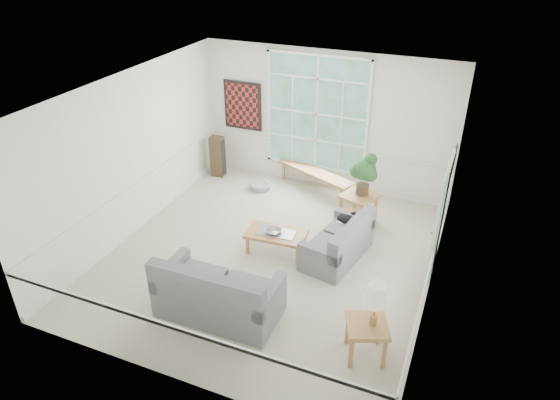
# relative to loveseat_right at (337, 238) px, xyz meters

# --- Properties ---
(floor) EXTENTS (5.50, 6.00, 0.01)m
(floor) POSITION_rel_loveseat_right_xyz_m (-1.10, -0.40, -0.40)
(floor) COLOR #B5B09B
(floor) RESTS_ON ground
(ceiling) EXTENTS (5.50, 6.00, 0.02)m
(ceiling) POSITION_rel_loveseat_right_xyz_m (-1.10, -0.40, 2.60)
(ceiling) COLOR white
(ceiling) RESTS_ON ground
(wall_back) EXTENTS (5.50, 0.02, 3.00)m
(wall_back) POSITION_rel_loveseat_right_xyz_m (-1.10, 2.60, 1.10)
(wall_back) COLOR white
(wall_back) RESTS_ON ground
(wall_front) EXTENTS (5.50, 0.02, 3.00)m
(wall_front) POSITION_rel_loveseat_right_xyz_m (-1.10, -3.40, 1.10)
(wall_front) COLOR white
(wall_front) RESTS_ON ground
(wall_left) EXTENTS (0.02, 6.00, 3.00)m
(wall_left) POSITION_rel_loveseat_right_xyz_m (-3.85, -0.40, 1.10)
(wall_left) COLOR white
(wall_left) RESTS_ON ground
(wall_right) EXTENTS (0.02, 6.00, 3.00)m
(wall_right) POSITION_rel_loveseat_right_xyz_m (1.65, -0.40, 1.10)
(wall_right) COLOR white
(wall_right) RESTS_ON ground
(window_back) EXTENTS (2.30, 0.08, 2.40)m
(window_back) POSITION_rel_loveseat_right_xyz_m (-1.30, 2.56, 1.25)
(window_back) COLOR white
(window_back) RESTS_ON wall_back
(entry_door) EXTENTS (0.08, 0.90, 2.10)m
(entry_door) POSITION_rel_loveseat_right_xyz_m (1.61, 0.20, 0.65)
(entry_door) COLOR white
(entry_door) RESTS_ON floor
(door_sidelight) EXTENTS (0.08, 0.26, 1.90)m
(door_sidelight) POSITION_rel_loveseat_right_xyz_m (1.61, -0.43, 0.75)
(door_sidelight) COLOR white
(door_sidelight) RESTS_ON wall_right
(wall_art) EXTENTS (0.90, 0.06, 1.10)m
(wall_art) POSITION_rel_loveseat_right_xyz_m (-3.05, 2.55, 1.20)
(wall_art) COLOR maroon
(wall_art) RESTS_ON wall_back
(wall_frame_near) EXTENTS (0.04, 0.26, 0.32)m
(wall_frame_near) POSITION_rel_loveseat_right_xyz_m (1.61, 1.35, 1.15)
(wall_frame_near) COLOR black
(wall_frame_near) RESTS_ON wall_right
(wall_frame_far) EXTENTS (0.04, 0.26, 0.32)m
(wall_frame_far) POSITION_rel_loveseat_right_xyz_m (1.61, 1.75, 1.15)
(wall_frame_far) COLOR black
(wall_frame_far) RESTS_ON wall_right
(loveseat_right) EXTENTS (1.02, 1.59, 0.80)m
(loveseat_right) POSITION_rel_loveseat_right_xyz_m (0.00, 0.00, 0.00)
(loveseat_right) COLOR slate
(loveseat_right) RESTS_ON floor
(loveseat_front) EXTENTS (1.82, 0.96, 0.98)m
(loveseat_front) POSITION_rel_loveseat_right_xyz_m (-1.22, -2.06, 0.09)
(loveseat_front) COLOR slate
(loveseat_front) RESTS_ON floor
(coffee_table) EXTENTS (1.10, 0.66, 0.40)m
(coffee_table) POSITION_rel_loveseat_right_xyz_m (-1.06, -0.25, -0.20)
(coffee_table) COLOR #AC7944
(coffee_table) RESTS_ON floor
(pewter_bowl) EXTENTS (0.39, 0.39, 0.08)m
(pewter_bowl) POSITION_rel_loveseat_right_xyz_m (-1.10, -0.27, 0.04)
(pewter_bowl) COLOR gray
(pewter_bowl) RESTS_ON coffee_table
(window_bench) EXTENTS (1.92, 1.11, 0.45)m
(window_bench) POSITION_rel_loveseat_right_xyz_m (-1.18, 2.25, -0.17)
(window_bench) COLOR #AC7944
(window_bench) RESTS_ON floor
(end_table) EXTENTS (0.78, 0.78, 0.61)m
(end_table) POSITION_rel_loveseat_right_xyz_m (0.04, 1.29, -0.09)
(end_table) COLOR #AC7944
(end_table) RESTS_ON floor
(houseplant) EXTENTS (0.53, 0.53, 0.84)m
(houseplant) POSITION_rel_loveseat_right_xyz_m (0.07, 1.35, 0.64)
(houseplant) COLOR #275829
(houseplant) RESTS_ON end_table
(side_table) EXTENTS (0.71, 0.71, 0.56)m
(side_table) POSITION_rel_loveseat_right_xyz_m (1.03, -2.05, -0.12)
(side_table) COLOR #AC7944
(side_table) RESTS_ON floor
(table_lamp) EXTENTS (0.53, 0.53, 0.65)m
(table_lamp) POSITION_rel_loveseat_right_xyz_m (1.09, -2.02, 0.49)
(table_lamp) COLOR white
(table_lamp) RESTS_ON side_table
(pet_bed) EXTENTS (0.55, 0.55, 0.13)m
(pet_bed) POSITION_rel_loveseat_right_xyz_m (-2.32, 1.81, -0.33)
(pet_bed) COLOR gray
(pet_bed) RESTS_ON floor
(floor_speaker) EXTENTS (0.31, 0.25, 0.96)m
(floor_speaker) POSITION_rel_loveseat_right_xyz_m (-3.50, 2.07, 0.08)
(floor_speaker) COLOR #402F1C
(floor_speaker) RESTS_ON floor
(cat) EXTENTS (0.39, 0.29, 0.18)m
(cat) POSITION_rel_loveseat_right_xyz_m (0.01, 0.53, 0.10)
(cat) COLOR black
(cat) RESTS_ON loveseat_right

